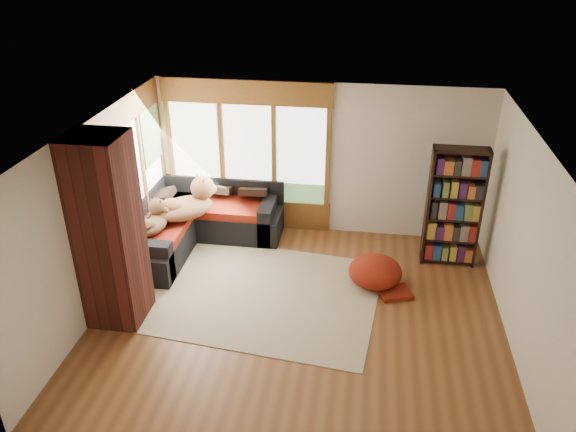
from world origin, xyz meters
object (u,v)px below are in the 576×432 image
(sectional_sofa, at_px, (196,227))
(dog_tan, at_px, (189,204))
(bookshelf, at_px, (454,208))
(dog_brindle, at_px, (153,222))
(brick_chimney, at_px, (109,232))
(area_rug, at_px, (260,293))
(pouf, at_px, (375,271))

(sectional_sofa, height_order, dog_tan, dog_tan)
(bookshelf, xyz_separation_m, dog_tan, (-4.11, -0.19, -0.15))
(bookshelf, relative_size, dog_brindle, 2.63)
(brick_chimney, height_order, dog_tan, brick_chimney)
(area_rug, bearing_deg, dog_brindle, 161.41)
(area_rug, xyz_separation_m, bookshelf, (2.76, 1.30, 0.95))
(brick_chimney, distance_m, sectional_sofa, 2.32)
(sectional_sofa, distance_m, bookshelf, 4.15)
(brick_chimney, height_order, sectional_sofa, brick_chimney)
(brick_chimney, relative_size, bookshelf, 1.36)
(bookshelf, bearing_deg, area_rug, -154.79)
(brick_chimney, bearing_deg, pouf, 20.42)
(pouf, height_order, dog_brindle, dog_brindle)
(bookshelf, height_order, dog_brindle, bookshelf)
(area_rug, xyz_separation_m, pouf, (1.64, 0.50, 0.22))
(area_rug, bearing_deg, bookshelf, 25.21)
(sectional_sofa, xyz_separation_m, dog_tan, (-0.02, -0.16, 0.51))
(dog_tan, bearing_deg, brick_chimney, -146.64)
(bookshelf, bearing_deg, sectional_sofa, -179.68)
(dog_tan, bearing_deg, dog_brindle, -172.64)
(sectional_sofa, bearing_deg, area_rug, -41.69)
(sectional_sofa, xyz_separation_m, bookshelf, (4.09, 0.02, 0.66))
(area_rug, xyz_separation_m, dog_brindle, (-1.77, 0.60, 0.72))
(brick_chimney, bearing_deg, sectional_sofa, 77.71)
(brick_chimney, xyz_separation_m, bookshelf, (4.54, 2.07, -0.34))
(brick_chimney, relative_size, dog_tan, 2.36)
(sectional_sofa, height_order, area_rug, sectional_sofa)
(area_rug, distance_m, bookshelf, 3.19)
(dog_brindle, bearing_deg, area_rug, -103.82)
(pouf, distance_m, dog_brindle, 3.45)
(sectional_sofa, height_order, pouf, sectional_sofa)
(area_rug, xyz_separation_m, dog_tan, (-1.36, 1.11, 0.81))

